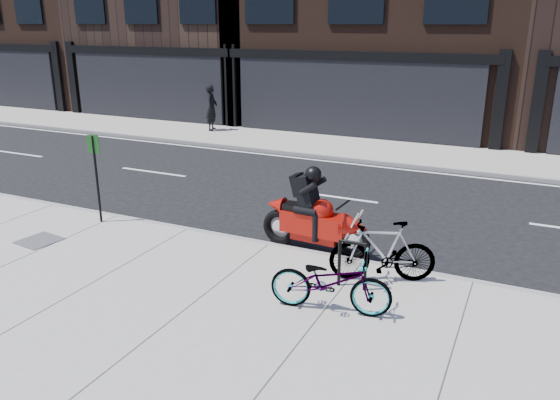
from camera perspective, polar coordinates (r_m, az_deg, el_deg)
The scene contains 10 objects.
ground at distance 12.92m, azimuth 2.68°, elevation -2.12°, with size 120.00×120.00×0.00m, color black.
sidewalk_near at distance 8.89m, azimuth -10.11°, elevation -11.74°, with size 60.00×6.00×0.13m, color gray.
sidewalk_far at distance 20.01m, azimuth 11.32°, elevation 5.01°, with size 60.00×3.50×0.13m, color gray.
bike_rack at distance 9.31m, azimuth 7.58°, elevation -6.28°, with size 0.51×0.07×0.86m.
bicycle_front at distance 8.56m, azimuth 5.31°, elevation -8.48°, with size 0.67×1.91×1.00m, color gray.
bicycle_rear at distance 9.63m, azimuth 10.65°, elevation -5.28°, with size 0.52×1.83×1.10m, color gray.
motorcycle at distance 10.93m, azimuth 4.16°, elevation -1.90°, with size 2.39×0.63×1.78m.
pedestrian at distance 23.28m, azimuth -7.16°, elevation 9.55°, with size 0.69×0.45×1.89m, color black.
utility_grate at distance 12.40m, azimuth -23.86°, elevation -3.90°, with size 0.75×0.75×0.01m, color #494A4C.
sign_post at distance 12.75m, azimuth -18.67°, elevation 2.90°, with size 0.26×0.09×2.00m.
Camera 1 is at (4.62, -11.22, 4.43)m, focal length 35.00 mm.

